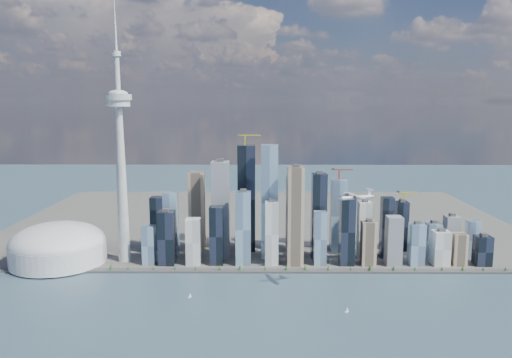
{
  "coord_description": "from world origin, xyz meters",
  "views": [
    {
      "loc": [
        -6.07,
        -732.85,
        346.83
      ],
      "look_at": [
        -13.89,
        260.0,
        191.73
      ],
      "focal_mm": 35.0,
      "sensor_mm": 36.0,
      "label": 1
    }
  ],
  "objects_px": {
    "dome_stadium": "(58,246)",
    "airplane": "(356,197)",
    "needle_tower": "(121,155)",
    "sailboat_east": "(347,310)",
    "sailboat_west": "(190,296)"
  },
  "relations": [
    {
      "from": "airplane",
      "to": "sailboat_west",
      "type": "height_order",
      "value": "airplane"
    },
    {
      "from": "dome_stadium",
      "to": "sailboat_west",
      "type": "relative_size",
      "value": 21.53
    },
    {
      "from": "dome_stadium",
      "to": "airplane",
      "type": "bearing_deg",
      "value": -17.36
    },
    {
      "from": "needle_tower",
      "to": "sailboat_east",
      "type": "relative_size",
      "value": 53.59
    },
    {
      "from": "needle_tower",
      "to": "sailboat_east",
      "type": "xyz_separation_m",
      "value": [
        439.09,
        -257.18,
        -232.54
      ]
    },
    {
      "from": "sailboat_west",
      "to": "sailboat_east",
      "type": "bearing_deg",
      "value": -34.99
    },
    {
      "from": "sailboat_east",
      "to": "needle_tower",
      "type": "bearing_deg",
      "value": 137.51
    },
    {
      "from": "dome_stadium",
      "to": "airplane",
      "type": "distance_m",
      "value": 645.36
    },
    {
      "from": "sailboat_west",
      "to": "sailboat_east",
      "type": "xyz_separation_m",
      "value": [
        269.95,
        -60.56,
        0.32
      ]
    },
    {
      "from": "needle_tower",
      "to": "dome_stadium",
      "type": "xyz_separation_m",
      "value": [
        -140.0,
        -10.0,
        -196.4
      ]
    },
    {
      "from": "needle_tower",
      "to": "dome_stadium",
      "type": "height_order",
      "value": "needle_tower"
    },
    {
      "from": "sailboat_west",
      "to": "airplane",
      "type": "bearing_deg",
      "value": -22.56
    },
    {
      "from": "airplane",
      "to": "sailboat_east",
      "type": "relative_size",
      "value": 6.46
    },
    {
      "from": "sailboat_east",
      "to": "sailboat_west",
      "type": "bearing_deg",
      "value": 155.22
    },
    {
      "from": "dome_stadium",
      "to": "airplane",
      "type": "xyz_separation_m",
      "value": [
        600.32,
        -187.71,
        144.5
      ]
    }
  ]
}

